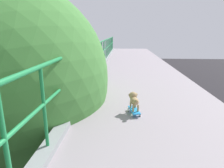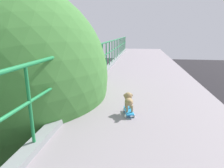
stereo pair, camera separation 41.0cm
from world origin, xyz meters
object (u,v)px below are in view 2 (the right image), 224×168
Objects in this scene: city_bus at (69,81)px; toy_skateboard at (129,111)px; small_dog at (129,100)px; car_blue_fifth at (67,126)px.

city_bus is 26.87× the size of toy_skateboard.
toy_skateboard is 1.13× the size of small_dog.
city_bus is 30.25× the size of small_dog.
toy_skateboard reaches higher than city_bus.
car_blue_fifth is 10.26× the size of toy_skateboard.
car_blue_fifth is at bearing 118.84° from small_dog.
small_dog reaches higher than toy_skateboard.
toy_skateboard is (5.33, -9.70, 5.68)m from car_blue_fifth.
small_dog is at bearing -65.52° from city_bus.
small_dog is at bearing -61.16° from car_blue_fifth.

